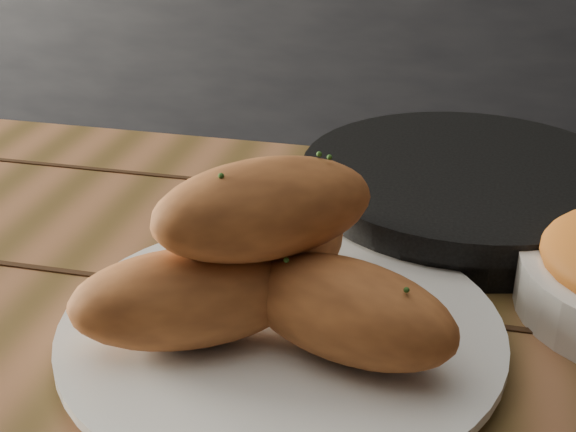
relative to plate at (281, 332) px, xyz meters
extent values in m
cube|color=black|center=(-0.67, 2.11, -0.31)|extent=(2.80, 0.60, 0.90)
cube|color=brown|center=(0.04, -0.04, -0.03)|extent=(1.37, 0.84, 0.04)
cylinder|color=white|center=(0.00, 0.00, 0.00)|extent=(0.28, 0.28, 0.01)
cylinder|color=white|center=(0.00, 0.00, 0.00)|extent=(0.31, 0.31, 0.01)
ellipsoid|color=#C87037|center=(-0.05, -0.03, 0.04)|extent=(0.17, 0.13, 0.07)
ellipsoid|color=#C87037|center=(0.05, -0.02, 0.04)|extent=(0.16, 0.11, 0.07)
ellipsoid|color=#C87037|center=(0.00, 0.05, 0.04)|extent=(0.08, 0.15, 0.07)
ellipsoid|color=#C87037|center=(-0.01, 0.00, 0.10)|extent=(0.16, 0.14, 0.07)
cylinder|color=black|center=(0.12, 0.25, 0.01)|extent=(0.29, 0.29, 0.03)
cylinder|color=black|center=(0.12, 0.25, 0.03)|extent=(0.30, 0.30, 0.02)
camera|label=1|loc=(0.11, -0.45, 0.32)|focal=50.00mm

